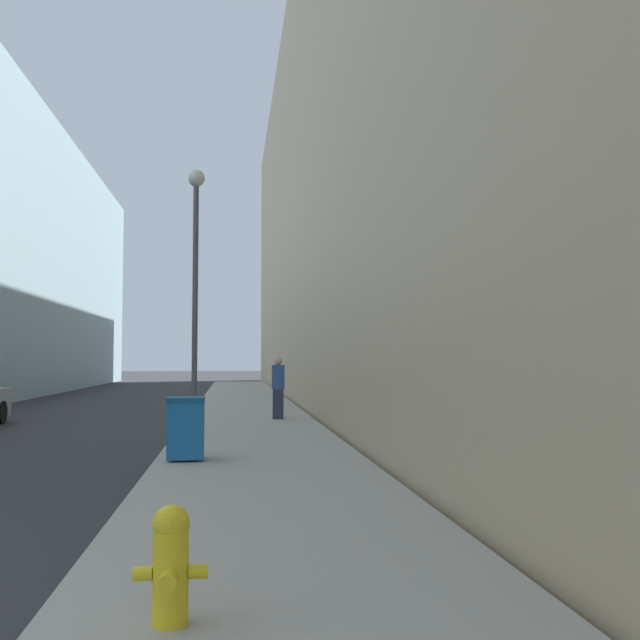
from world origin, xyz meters
name	(u,v)px	position (x,y,z in m)	size (l,w,h in m)	color
sidewalk_right	(249,416)	(5.26, 18.00, 0.08)	(3.52, 60.00, 0.16)	#9E998E
building_right_stone	(427,192)	(13.12, 26.00, 9.10)	(12.00, 60.00, 18.19)	tan
fire_hydrant	(171,562)	(4.39, 0.76, 0.55)	(0.47, 0.35, 0.74)	yellow
trash_bin	(186,428)	(4.01, 8.10, 0.69)	(0.60, 0.61, 1.03)	#19609E
lamppost	(195,270)	(3.92, 12.38, 3.83)	(0.39, 0.39, 5.98)	#4C4C51
pedestrian_on_sidewalk	(278,388)	(6.03, 15.88, 1.01)	(0.35, 0.22, 1.71)	#2D3347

